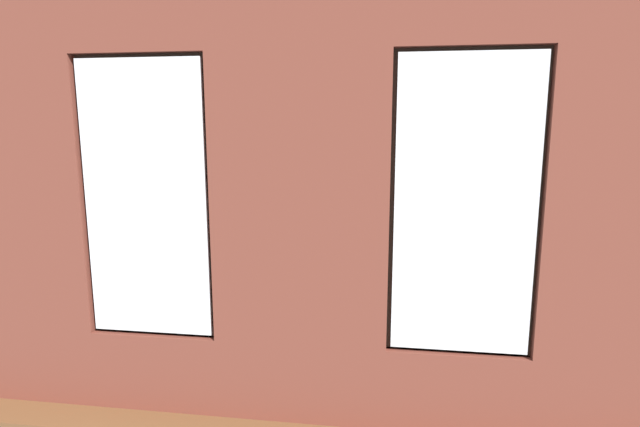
{
  "coord_description": "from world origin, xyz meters",
  "views": [
    {
      "loc": [
        -0.62,
        5.75,
        2.16
      ],
      "look_at": [
        0.14,
        0.4,
        1.19
      ],
      "focal_mm": 28.0,
      "sensor_mm": 36.0,
      "label": 1
    }
  ],
  "objects_px": {
    "remote_black": "(332,269)",
    "potted_plant_between_couches": "(401,332)",
    "coffee_table": "(296,276)",
    "remote_gray": "(296,271)",
    "couch_left": "(544,285)",
    "potted_plant_corner_far_left": "(640,347)",
    "couch_by_window": "(239,335)",
    "potted_plant_mid_room_small": "(389,264)",
    "potted_plant_corner_near_left": "(521,241)",
    "papasan_chair": "(307,238)",
    "cup_ceramic": "(283,265)",
    "potted_plant_foreground_right": "(196,208)",
    "table_plant_small": "(257,263)",
    "remote_silver": "(304,275)",
    "potted_plant_by_left_couch": "(486,252)",
    "potted_plant_near_tv": "(121,262)",
    "tv_flatscreen": "(118,222)"
  },
  "relations": [
    {
      "from": "cup_ceramic",
      "to": "potted_plant_foreground_right",
      "type": "xyz_separation_m",
      "value": [
        1.8,
        -1.78,
        0.37
      ]
    },
    {
      "from": "potted_plant_between_couches",
      "to": "potted_plant_by_left_couch",
      "type": "height_order",
      "value": "potted_plant_between_couches"
    },
    {
      "from": "potted_plant_corner_far_left",
      "to": "table_plant_small",
      "type": "bearing_deg",
      "value": -24.83
    },
    {
      "from": "coffee_table",
      "to": "remote_gray",
      "type": "xyz_separation_m",
      "value": [
        0.0,
        0.0,
        0.06
      ]
    },
    {
      "from": "couch_left",
      "to": "papasan_chair",
      "type": "relative_size",
      "value": 1.64
    },
    {
      "from": "remote_silver",
      "to": "potted_plant_corner_near_left",
      "type": "bearing_deg",
      "value": -75.06
    },
    {
      "from": "couch_by_window",
      "to": "papasan_chair",
      "type": "relative_size",
      "value": 1.64
    },
    {
      "from": "potted_plant_corner_far_left",
      "to": "tv_flatscreen",
      "type": "bearing_deg",
      "value": -18.97
    },
    {
      "from": "remote_silver",
      "to": "potted_plant_corner_near_left",
      "type": "relative_size",
      "value": 0.24
    },
    {
      "from": "remote_gray",
      "to": "couch_left",
      "type": "bearing_deg",
      "value": -19.83
    },
    {
      "from": "coffee_table",
      "to": "potted_plant_by_left_couch",
      "type": "relative_size",
      "value": 2.73
    },
    {
      "from": "couch_left",
      "to": "coffee_table",
      "type": "height_order",
      "value": "couch_left"
    },
    {
      "from": "potted_plant_mid_room_small",
      "to": "potted_plant_corner_near_left",
      "type": "bearing_deg",
      "value": -148.73
    },
    {
      "from": "potted_plant_foreground_right",
      "to": "potted_plant_mid_room_small",
      "type": "relative_size",
      "value": 2.52
    },
    {
      "from": "couch_by_window",
      "to": "potted_plant_foreground_right",
      "type": "relative_size",
      "value": 1.42
    },
    {
      "from": "remote_gray",
      "to": "remote_silver",
      "type": "height_order",
      "value": "same"
    },
    {
      "from": "remote_black",
      "to": "tv_flatscreen",
      "type": "xyz_separation_m",
      "value": [
        2.71,
        0.03,
        0.51
      ]
    },
    {
      "from": "remote_gray",
      "to": "potted_plant_foreground_right",
      "type": "distance_m",
      "value": 2.77
    },
    {
      "from": "tv_flatscreen",
      "to": "potted_plant_near_tv",
      "type": "xyz_separation_m",
      "value": [
        -0.55,
        0.92,
        -0.25
      ]
    },
    {
      "from": "coffee_table",
      "to": "couch_by_window",
      "type": "bearing_deg",
      "value": 82.86
    },
    {
      "from": "coffee_table",
      "to": "potted_plant_near_tv",
      "type": "xyz_separation_m",
      "value": [
        1.75,
        0.81,
        0.33
      ]
    },
    {
      "from": "couch_by_window",
      "to": "potted_plant_mid_room_small",
      "type": "height_order",
      "value": "couch_by_window"
    },
    {
      "from": "couch_by_window",
      "to": "papasan_chair",
      "type": "height_order",
      "value": "couch_by_window"
    },
    {
      "from": "couch_left",
      "to": "potted_plant_between_couches",
      "type": "distance_m",
      "value": 2.43
    },
    {
      "from": "remote_black",
      "to": "potted_plant_between_couches",
      "type": "distance_m",
      "value": 1.88
    },
    {
      "from": "table_plant_small",
      "to": "potted_plant_corner_near_left",
      "type": "xyz_separation_m",
      "value": [
        -3.47,
        -2.04,
        -0.1
      ]
    },
    {
      "from": "couch_by_window",
      "to": "cup_ceramic",
      "type": "relative_size",
      "value": 18.89
    },
    {
      "from": "potted_plant_by_left_couch",
      "to": "potted_plant_near_tv",
      "type": "relative_size",
      "value": 0.44
    },
    {
      "from": "couch_left",
      "to": "potted_plant_corner_far_left",
      "type": "distance_m",
      "value": 1.93
    },
    {
      "from": "coffee_table",
      "to": "remote_black",
      "type": "distance_m",
      "value": 0.44
    },
    {
      "from": "cup_ceramic",
      "to": "remote_black",
      "type": "bearing_deg",
      "value": -176.28
    },
    {
      "from": "table_plant_small",
      "to": "remote_silver",
      "type": "bearing_deg",
      "value": 180.0
    },
    {
      "from": "coffee_table",
      "to": "remote_gray",
      "type": "relative_size",
      "value": 8.83
    },
    {
      "from": "couch_left",
      "to": "table_plant_small",
      "type": "relative_size",
      "value": 8.09
    },
    {
      "from": "potted_plant_corner_far_left",
      "to": "cup_ceramic",
      "type": "bearing_deg",
      "value": -29.59
    },
    {
      "from": "potted_plant_near_tv",
      "to": "remote_gray",
      "type": "bearing_deg",
      "value": -154.97
    },
    {
      "from": "potted_plant_near_tv",
      "to": "potted_plant_foreground_right",
      "type": "bearing_deg",
      "value": -84.78
    },
    {
      "from": "potted_plant_corner_near_left",
      "to": "potted_plant_between_couches",
      "type": "bearing_deg",
      "value": 62.56
    },
    {
      "from": "tv_flatscreen",
      "to": "papasan_chair",
      "type": "bearing_deg",
      "value": -143.09
    },
    {
      "from": "potted_plant_corner_near_left",
      "to": "potted_plant_by_left_couch",
      "type": "bearing_deg",
      "value": 31.82
    },
    {
      "from": "remote_gray",
      "to": "potted_plant_foreground_right",
      "type": "bearing_deg",
      "value": 112.92
    },
    {
      "from": "couch_by_window",
      "to": "potted_plant_corner_near_left",
      "type": "xyz_separation_m",
      "value": [
        -3.22,
        -3.54,
        0.12
      ]
    },
    {
      "from": "couch_by_window",
      "to": "remote_gray",
      "type": "relative_size",
      "value": 11.26
    },
    {
      "from": "couch_left",
      "to": "potted_plant_corner_near_left",
      "type": "xyz_separation_m",
      "value": [
        -0.15,
        -1.72,
        0.12
      ]
    },
    {
      "from": "potted_plant_foreground_right",
      "to": "potted_plant_near_tv",
      "type": "relative_size",
      "value": 1.08
    },
    {
      "from": "couch_left",
      "to": "potted_plant_near_tv",
      "type": "height_order",
      "value": "potted_plant_near_tv"
    },
    {
      "from": "potted_plant_by_left_couch",
      "to": "tv_flatscreen",
      "type": "bearing_deg",
      "value": 17.23
    },
    {
      "from": "cup_ceramic",
      "to": "potted_plant_corner_near_left",
      "type": "xyz_separation_m",
      "value": [
        -3.2,
        -1.83,
        -0.02
      ]
    },
    {
      "from": "couch_by_window",
      "to": "couch_left",
      "type": "xyz_separation_m",
      "value": [
        -3.07,
        -1.82,
        0.0
      ]
    },
    {
      "from": "coffee_table",
      "to": "cup_ceramic",
      "type": "bearing_deg",
      "value": -27.51
    }
  ]
}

